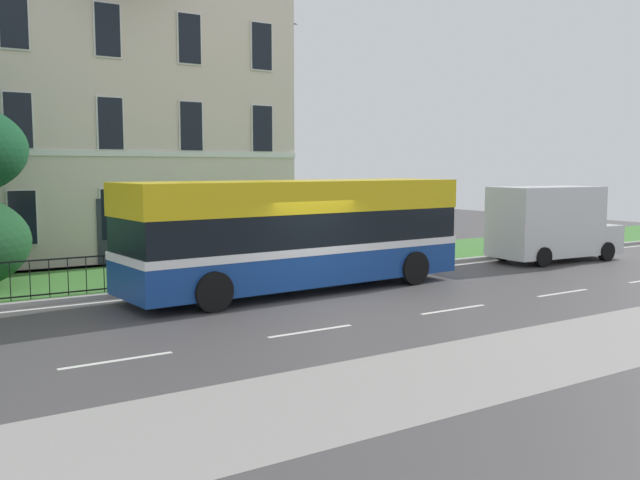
# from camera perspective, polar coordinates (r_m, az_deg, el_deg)

# --- Properties ---
(ground_plane) EXTENTS (60.00, 56.00, 0.18)m
(ground_plane) POSITION_cam_1_polar(r_m,az_deg,el_deg) (17.64, 0.05, -5.02)
(ground_plane) COLOR #444143
(georgian_townhouse) EXTENTS (14.52, 10.00, 11.64)m
(georgian_townhouse) POSITION_cam_1_polar(r_m,az_deg,el_deg) (29.08, -19.71, 10.82)
(georgian_townhouse) COLOR beige
(georgian_townhouse) RESTS_ON ground_plane
(iron_verge_railing) EXTENTS (18.13, 0.04, 0.97)m
(iron_verge_railing) POSITION_cam_1_polar(r_m,az_deg,el_deg) (19.44, -12.23, -2.22)
(iron_verge_railing) COLOR black
(iron_verge_railing) RESTS_ON ground_plane
(single_decker_bus) EXTENTS (9.91, 3.09, 3.00)m
(single_decker_bus) POSITION_cam_1_polar(r_m,az_deg,el_deg) (18.82, -1.81, 0.59)
(single_decker_bus) COLOR navy
(single_decker_bus) RESTS_ON ground_plane
(white_panel_van) EXTENTS (5.10, 2.35, 2.67)m
(white_panel_van) POSITION_cam_1_polar(r_m,az_deg,el_deg) (26.07, 18.47, 1.31)
(white_panel_van) COLOR silver
(white_panel_van) RESTS_ON ground_plane
(litter_bin) EXTENTS (0.53, 0.53, 1.06)m
(litter_bin) POSITION_cam_1_polar(r_m,az_deg,el_deg) (21.71, -2.73, -1.15)
(litter_bin) COLOR #23472D
(litter_bin) RESTS_ON ground_plane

